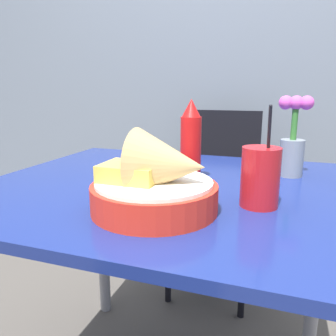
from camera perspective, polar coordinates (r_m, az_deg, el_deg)
name	(u,v)px	position (r m, az deg, el deg)	size (l,w,h in m)	color
wall_window	(234,42)	(2.01, 11.48, 20.77)	(7.00, 0.06, 2.60)	slate
dining_table	(169,221)	(0.96, 0.11, -9.20)	(1.02, 0.88, 0.78)	navy
chair_far_window	(218,185)	(1.75, 8.64, -2.92)	(0.40, 0.40, 0.93)	black
food_basket	(159,183)	(0.69, -1.65, -2.60)	(0.27, 0.27, 0.18)	red
ketchup_bottle	(191,142)	(0.93, 3.99, 4.52)	(0.06, 0.06, 0.23)	red
drink_cup	(260,179)	(0.75, 15.73, -1.85)	(0.09, 0.09, 0.23)	red
flower_vase	(293,143)	(1.05, 20.88, 4.14)	(0.10, 0.07, 0.24)	gray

